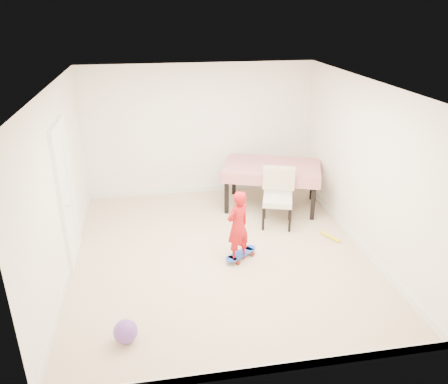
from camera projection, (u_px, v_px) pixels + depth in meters
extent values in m
plane|color=#C9AF8B|center=(220.00, 253.00, 6.86)|extent=(5.00, 5.00, 0.00)
cube|color=white|center=(219.00, 87.00, 5.83)|extent=(4.50, 5.00, 0.04)
cube|color=white|center=(199.00, 131.00, 8.58)|extent=(4.50, 0.04, 2.60)
cube|color=white|center=(262.00, 270.00, 4.10)|extent=(4.50, 0.04, 2.60)
cube|color=white|center=(60.00, 186.00, 5.99)|extent=(0.04, 5.00, 2.60)
cube|color=white|center=(363.00, 167.00, 6.69)|extent=(0.04, 5.00, 2.60)
cube|color=white|center=(66.00, 195.00, 6.37)|extent=(0.11, 0.94, 2.11)
cube|color=white|center=(201.00, 189.00, 9.08)|extent=(4.50, 0.02, 0.12)
cube|color=white|center=(258.00, 370.00, 4.58)|extent=(4.50, 0.02, 0.12)
cube|color=white|center=(71.00, 263.00, 6.48)|extent=(0.02, 5.00, 0.12)
cube|color=white|center=(354.00, 238.00, 7.18)|extent=(0.02, 5.00, 0.12)
imported|color=red|center=(238.00, 228.00, 6.43)|extent=(0.48, 0.44, 1.11)
sphere|color=#7043A1|center=(125.00, 332.00, 5.00)|extent=(0.28, 0.28, 0.28)
cylinder|color=yellow|center=(330.00, 237.00, 7.27)|extent=(0.23, 0.39, 0.06)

